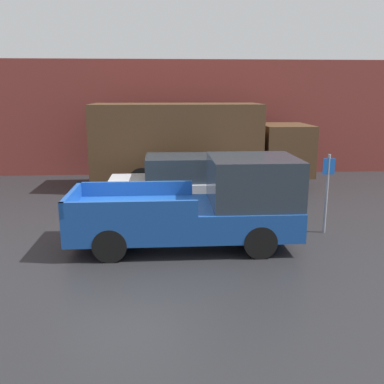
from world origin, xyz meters
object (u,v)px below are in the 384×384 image
Objects in this scene: pickup_truck at (206,205)px; delivery_truck at (195,142)px; car at (184,182)px; parking_sign at (327,189)px.

pickup_truck is 6.29m from delivery_truck.
car is at bearing 96.80° from pickup_truck.
parking_sign is at bearing -36.37° from car.
delivery_truck is (0.17, 6.24, 0.72)m from pickup_truck.
car is 3.18m from delivery_truck.
parking_sign is at bearing 12.02° from pickup_truck.
pickup_truck is 3.25m from car.
parking_sign is (3.49, -2.57, 0.33)m from car.
parking_sign reaches higher than car.
parking_sign is at bearing -62.26° from delivery_truck.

